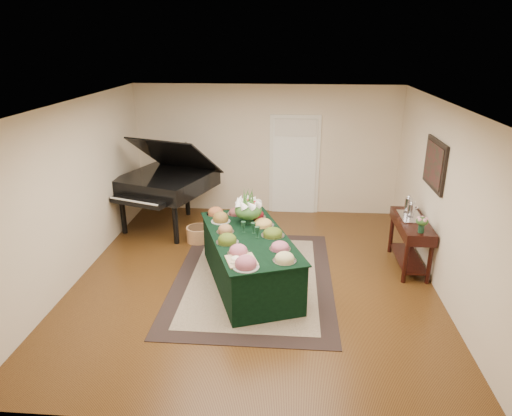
# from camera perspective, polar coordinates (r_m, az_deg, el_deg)

# --- Properties ---
(ground) EXTENTS (6.00, 6.00, 0.00)m
(ground) POSITION_cam_1_polar(r_m,az_deg,el_deg) (7.33, -0.19, -8.54)
(ground) COLOR #321B0B
(ground) RESTS_ON ground
(area_rug) EXTENTS (2.45, 3.43, 0.01)m
(area_rug) POSITION_cam_1_polar(r_m,az_deg,el_deg) (7.27, -0.32, -8.73)
(area_rug) COLOR black
(area_rug) RESTS_ON ground
(kitchen_doorway) EXTENTS (1.05, 0.07, 2.10)m
(kitchen_doorway) POSITION_cam_1_polar(r_m,az_deg,el_deg) (9.70, 4.81, 5.23)
(kitchen_doorway) COLOR white
(kitchen_doorway) RESTS_ON ground
(buffet_table) EXTENTS (1.80, 2.54, 0.79)m
(buffet_table) POSITION_cam_1_polar(r_m,az_deg,el_deg) (6.97, -0.87, -6.44)
(buffet_table) COLOR black
(buffet_table) RESTS_ON ground
(food_platters) EXTENTS (1.50, 2.38, 0.13)m
(food_platters) POSITION_cam_1_polar(r_m,az_deg,el_deg) (6.85, -1.13, -2.85)
(food_platters) COLOR silver
(food_platters) RESTS_ON buffet_table
(cutting_board) EXTENTS (0.49, 0.49, 0.10)m
(cutting_board) POSITION_cam_1_polar(r_m,az_deg,el_deg) (6.06, -1.88, -6.31)
(cutting_board) COLOR tan
(cutting_board) RESTS_ON buffet_table
(green_goblets) EXTENTS (0.30, 0.26, 0.18)m
(green_goblets) POSITION_cam_1_polar(r_m,az_deg,el_deg) (6.81, -0.59, -2.64)
(green_goblets) COLOR #14331F
(green_goblets) RESTS_ON buffet_table
(floral_centerpiece) EXTENTS (0.45, 0.45, 0.45)m
(floral_centerpiece) POSITION_cam_1_polar(r_m,az_deg,el_deg) (7.18, -0.97, 0.13)
(floral_centerpiece) COLOR #14331F
(floral_centerpiece) RESTS_ON buffet_table
(grand_piano) EXTENTS (2.06, 2.17, 1.85)m
(grand_piano) POSITION_cam_1_polar(r_m,az_deg,el_deg) (9.05, -11.14, 3.25)
(grand_piano) COLOR black
(grand_piano) RESTS_ON ground
(wicker_basket) EXTENTS (0.44, 0.44, 0.28)m
(wicker_basket) POSITION_cam_1_polar(r_m,az_deg,el_deg) (8.55, -7.21, -3.27)
(wicker_basket) COLOR #AD7546
(wicker_basket) RESTS_ON ground
(mahogany_sideboard) EXTENTS (0.45, 1.28, 0.83)m
(mahogany_sideboard) POSITION_cam_1_polar(r_m,az_deg,el_deg) (7.77, 18.84, -2.73)
(mahogany_sideboard) COLOR black
(mahogany_sideboard) RESTS_ON ground
(tea_service) EXTENTS (0.34, 0.58, 0.30)m
(tea_service) POSITION_cam_1_polar(r_m,az_deg,el_deg) (7.88, 18.69, -0.00)
(tea_service) COLOR silver
(tea_service) RESTS_ON mahogany_sideboard
(pink_bouquet) EXTENTS (0.20, 0.20, 0.26)m
(pink_bouquet) POSITION_cam_1_polar(r_m,az_deg,el_deg) (7.20, 20.05, -1.64)
(pink_bouquet) COLOR #14331F
(pink_bouquet) RESTS_ON mahogany_sideboard
(wall_painting) EXTENTS (0.05, 0.95, 0.75)m
(wall_painting) POSITION_cam_1_polar(r_m,az_deg,el_deg) (7.49, 21.44, 5.10)
(wall_painting) COLOR black
(wall_painting) RESTS_ON ground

